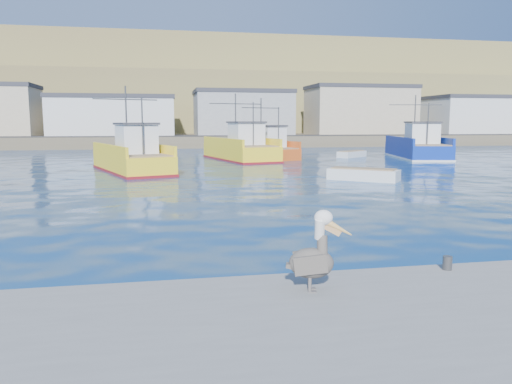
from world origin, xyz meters
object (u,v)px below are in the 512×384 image
(trawler_yellow_b, at_px, (241,149))
(pelican, at_px, (314,256))
(boat_orange, at_px, (267,148))
(trawler_blue, at_px, (417,148))
(trawler_yellow_a, at_px, (132,158))
(skiff_far, at_px, (352,155))
(skiff_mid, at_px, (363,176))

(trawler_yellow_b, relative_size, pelican, 7.72)
(boat_orange, relative_size, pelican, 5.79)
(trawler_yellow_b, bearing_deg, pelican, -97.10)
(trawler_blue, bearing_deg, trawler_yellow_b, 177.35)
(trawler_yellow_a, relative_size, pelican, 7.20)
(trawler_yellow_b, bearing_deg, skiff_far, 7.24)
(pelican, bearing_deg, boat_orange, 79.22)
(skiff_far, bearing_deg, boat_orange, -178.85)
(trawler_yellow_a, bearing_deg, skiff_mid, -29.68)
(boat_orange, bearing_deg, trawler_yellow_b, -154.71)
(boat_orange, distance_m, skiff_mid, 19.95)
(trawler_blue, height_order, boat_orange, trawler_blue)
(trawler_yellow_a, bearing_deg, pelican, -80.54)
(skiff_far, bearing_deg, skiff_mid, -109.66)
(skiff_mid, bearing_deg, boat_orange, 95.91)
(trawler_yellow_a, distance_m, trawler_yellow_b, 14.07)
(trawler_blue, bearing_deg, pelican, -120.98)
(boat_orange, height_order, pelican, boat_orange)
(skiff_mid, bearing_deg, trawler_yellow_b, 104.85)
(boat_orange, bearing_deg, skiff_far, 1.15)
(trawler_yellow_a, relative_size, boat_orange, 1.24)
(trawler_blue, height_order, skiff_mid, trawler_blue)
(trawler_blue, bearing_deg, trawler_yellow_a, -161.62)
(skiff_mid, distance_m, skiff_far, 21.26)
(trawler_yellow_b, xyz_separation_m, trawler_blue, (18.21, -0.84, -0.00))
(trawler_yellow_a, height_order, skiff_far, trawler_yellow_a)
(trawler_yellow_b, distance_m, skiff_mid, 19.14)
(skiff_far, relative_size, pelican, 2.50)
(trawler_yellow_b, relative_size, boat_orange, 1.33)
(trawler_yellow_a, distance_m, skiff_mid, 16.88)
(boat_orange, xyz_separation_m, skiff_mid, (2.05, -19.83, -0.73))
(trawler_yellow_b, distance_m, boat_orange, 3.15)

